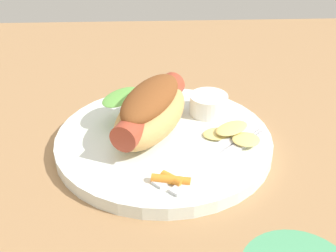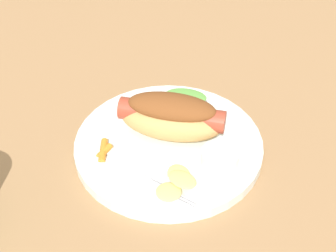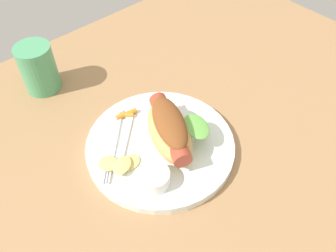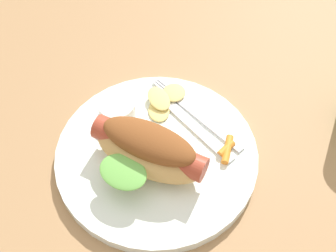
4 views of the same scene
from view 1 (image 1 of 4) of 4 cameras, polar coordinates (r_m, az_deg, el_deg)
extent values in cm
cube|color=#9E754C|center=(61.33, -1.55, -2.15)|extent=(120.00, 90.00, 1.80)
cylinder|color=white|center=(58.60, -0.05, -1.92)|extent=(26.45, 26.45, 1.60)
ellipsoid|color=tan|center=(57.43, -1.74, 1.30)|extent=(12.22, 16.00, 5.20)
cylinder|color=#A33D28|center=(56.98, -1.76, 2.09)|extent=(9.10, 14.79, 3.18)
ellipsoid|color=brown|center=(56.29, -1.78, 3.36)|extent=(9.78, 13.31, 3.17)
ellipsoid|color=#6BB74C|center=(59.54, -5.12, 3.49)|extent=(6.70, 7.37, 1.28)
cylinder|color=white|center=(62.82, 5.31, 2.63)|extent=(5.02, 5.02, 2.58)
cube|color=silver|center=(53.26, 5.90, -4.65)|extent=(10.26, 10.34, 0.40)
cube|color=silver|center=(58.89, 11.13, -1.25)|extent=(2.47, 2.48, 0.40)
cube|color=silver|center=(59.07, 10.77, -1.09)|extent=(2.47, 2.48, 0.40)
cube|color=silver|center=(59.26, 10.41, -0.93)|extent=(2.47, 2.48, 0.40)
cube|color=silver|center=(54.13, 4.38, -3.92)|extent=(11.16, 10.24, 0.36)
ellipsoid|color=#DEC872|center=(58.60, 6.59, -0.93)|extent=(4.24, 3.32, 0.50)
ellipsoid|color=#DEC872|center=(57.24, 9.80, -1.58)|extent=(4.31, 4.25, 0.62)
ellipsoid|color=#DEC872|center=(58.51, 8.10, -0.24)|extent=(5.09, 4.48, 0.93)
cylinder|color=orange|center=(50.39, 0.91, -6.44)|extent=(4.27, 1.83, 0.97)
cylinder|color=orange|center=(50.53, 1.04, -6.34)|extent=(2.57, 2.47, 0.95)
camera|label=2|loc=(0.68, 64.23, 31.80)|focal=54.82mm
camera|label=3|loc=(0.85, 21.68, 41.27)|focal=37.24mm
camera|label=4|loc=(0.59, -49.62, 43.32)|focal=50.31mm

